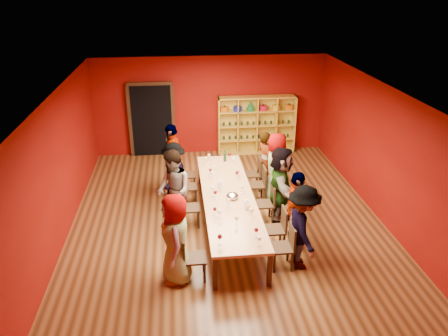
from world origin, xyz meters
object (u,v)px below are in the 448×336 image
Objects in this scene: chair_person_right_2 at (268,201)px; wine_bottle at (225,157)px; person_right_3 at (276,168)px; spittoon_bowl at (232,196)px; chair_person_left_0 at (190,255)px; shelving_unit at (256,122)px; person_left_0 at (176,239)px; chair_person_left_3 at (185,185)px; chair_person_right_3 at (260,182)px; person_left_2 at (174,190)px; person_right_2 at (281,185)px; chair_person_right_4 at (255,172)px; tasting_table at (228,197)px; chair_person_right_1 at (278,227)px; chair_person_right_0 at (286,244)px; person_left_3 at (174,174)px; chair_person_left_2 at (187,205)px; person_right_4 at (265,161)px; person_left_4 at (173,158)px; person_right_0 at (303,228)px; person_right_1 at (296,211)px; chair_person_left_4 at (184,173)px.

wine_bottle reaches higher than chair_person_right_2.
spittoon_bowl is (-1.23, -1.23, -0.06)m from person_right_3.
chair_person_left_0 is 1.92m from spittoon_bowl.
shelving_unit is 1.39× the size of person_left_0.
person_left_0 is 1.95× the size of chair_person_right_2.
spittoon_bowl is at bearing -53.22° from chair_person_left_3.
person_left_2 is at bearing -155.08° from chair_person_right_3.
person_right_2 reaches higher than chair_person_right_4.
person_right_2 reaches higher than chair_person_left_0.
tasting_table is 2.52× the size of person_right_2.
chair_person_right_1 is at bearing -44.65° from spittoon_bowl.
chair_person_right_0 and chair_person_right_3 have the same top height.
chair_person_right_4 is at bearing 125.78° from person_left_3.
shelving_unit is 2.70× the size of chair_person_left_2.
person_left_0 reaches higher than chair_person_right_1.
person_right_4 reaches higher than chair_person_left_3.
person_left_2 is (-0.27, 0.00, 0.40)m from chair_person_left_2.
person_left_4 reaches higher than spittoon_bowl.
chair_person_right_1 is 2.96× the size of wine_bottle.
person_right_2 reaches higher than chair_person_right_0.
chair_person_right_1 is 2.73m from person_right_4.
person_right_0 is 6.22× the size of spittoon_bowl.
chair_person_right_0 is 0.56× the size of person_right_4.
chair_person_left_3 is at bearing 67.83° from person_right_1.
chair_person_left_2 is (-2.31, -4.23, -0.49)m from shelving_unit.
tasting_table is 4.55m from shelving_unit.
person_right_1 reaches higher than wine_bottle.
person_right_0 is 3.68m from wine_bottle.
tasting_table is 5.06× the size of chair_person_left_0.
person_left_2 is 6.57× the size of spittoon_bowl.
chair_person_left_4 is (0.27, 1.74, -0.40)m from person_left_2.
person_left_4 reaches higher than chair_person_left_4.
chair_person_left_3 is 1.34m from wine_bottle.
person_right_2 reaches higher than chair_person_left_2.
person_right_2 is 1.13× the size of person_right_4.
person_left_0 is 1.95× the size of chair_person_left_4.
person_right_0 is at bearing 61.26° from person_left_3.
chair_person_right_1 is at bearing 24.17° from person_right_0.
spittoon_bowl is (-0.84, 1.47, 0.32)m from chair_person_right_0.
person_left_2 is at bearing -98.82° from chair_person_left_4.
person_right_0 is (2.12, -3.47, 0.35)m from chair_person_left_4.
person_right_4 is at bearing 15.08° from chair_person_left_3.
person_right_0 is at bearing 172.34° from person_right_3.
chair_person_right_1 is 3.27× the size of spittoon_bowl.
shelving_unit is 3.43m from chair_person_left_4.
person_left_0 is at bearing -127.09° from spittoon_bowl.
chair_person_left_2 is 2.43m from chair_person_right_4.
person_left_2 is 2.66m from person_right_1.
chair_person_right_2 is 0.50× the size of person_right_2.
chair_person_left_0 is 1.00× the size of chair_person_right_3.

